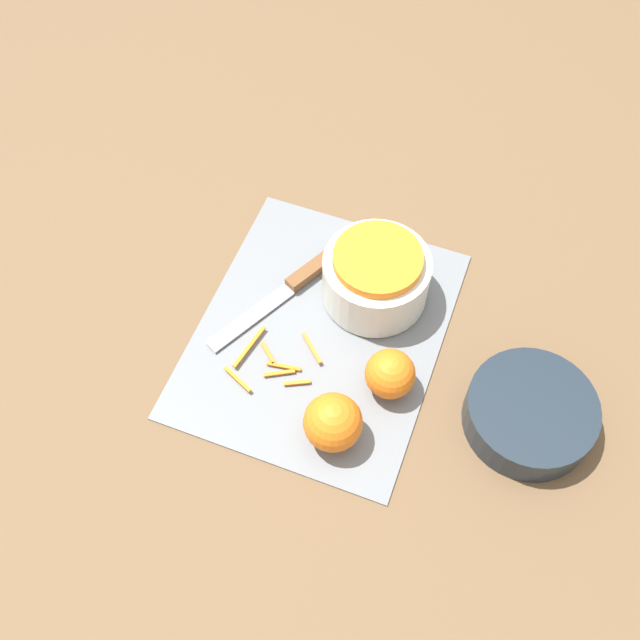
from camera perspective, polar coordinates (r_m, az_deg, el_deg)
The scene contains 8 objects.
ground_plane at distance 1.06m, azimuth 0.00°, elevation -1.02°, with size 4.00×4.00×0.00m, color brown.
cutting_board at distance 1.06m, azimuth 0.00°, elevation -0.93°, with size 0.41×0.33×0.01m.
bowl_speckled at distance 1.06m, azimuth 4.29°, elevation 3.38°, with size 0.15×0.15×0.09m.
bowl_dark at distance 1.02m, azimuth 15.69°, elevation -6.88°, with size 0.17×0.17×0.05m.
knife at distance 1.10m, azimuth -1.24°, elevation 3.35°, with size 0.24×0.14×0.02m.
orange_left at distance 0.99m, azimuth 5.36°, elevation -4.11°, with size 0.07×0.07×0.07m.
orange_right at distance 0.95m, azimuth 0.99°, elevation -7.81°, with size 0.08×0.08×0.08m.
peel_pile at distance 1.03m, azimuth -3.64°, elevation -3.20°, with size 0.11×0.12×0.01m.
Camera 1 is at (0.51, 0.19, 0.92)m, focal length 42.00 mm.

